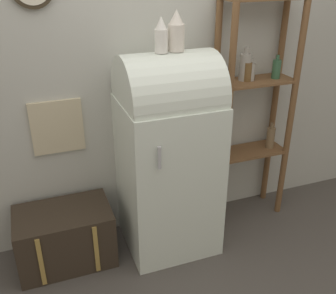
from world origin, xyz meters
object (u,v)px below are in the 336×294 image
vase_left (161,36)px  vase_center (176,32)px  refrigerator (168,152)px  suitcase_trunk (65,236)px

vase_left → vase_center: bearing=7.3°
vase_left → vase_center: 0.11m
refrigerator → suitcase_trunk: bearing=176.5°
vase_left → vase_center: vase_center is taller
suitcase_trunk → vase_left: 1.57m
refrigerator → vase_center: 0.84m
refrigerator → vase_center: size_ratio=5.85×
vase_center → suitcase_trunk: bearing=177.1°
suitcase_trunk → vase_left: (0.73, -0.06, 1.39)m
suitcase_trunk → refrigerator: bearing=-3.5°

